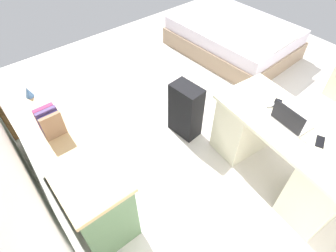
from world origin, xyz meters
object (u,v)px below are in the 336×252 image
object	(u,v)px
suitcase_black	(186,111)
cell_phone_near_laptop	(320,142)
desk	(282,151)
laptop	(290,120)
office_chair	(330,114)
cell_phone_by_mouse	(277,103)
bed	(233,37)
figurine_small	(28,92)
credenza	(67,159)
computer_mouse	(270,104)

from	to	relation	value
suitcase_black	cell_phone_near_laptop	distance (m)	1.41
cell_phone_near_laptop	desk	bearing A→B (deg)	-21.23
desk	laptop	world-z (taller)	laptop
office_chair	cell_phone_by_mouse	bearing A→B (deg)	66.86
bed	suitcase_black	size ratio (longest dim) A/B	2.91
suitcase_black	figurine_small	size ratio (longest dim) A/B	6.16
figurine_small	cell_phone_by_mouse	bearing A→B (deg)	-130.25
desk	bed	world-z (taller)	desk
credenza	bed	distance (m)	3.29
desk	office_chair	world-z (taller)	office_chair
cell_phone_by_mouse	laptop	bearing A→B (deg)	125.61
desk	figurine_small	size ratio (longest dim) A/B	13.62
bed	figurine_small	size ratio (longest dim) A/B	17.90
office_chair	laptop	world-z (taller)	laptop
suitcase_black	cell_phone_by_mouse	world-z (taller)	cell_phone_by_mouse
cell_phone_by_mouse	figurine_small	distance (m)	2.38
laptop	cell_phone_near_laptop	world-z (taller)	laptop
desk	credenza	xyz separation A→B (m)	(1.22, 1.69, 0.00)
office_chair	cell_phone_near_laptop	bearing A→B (deg)	104.98
desk	computer_mouse	distance (m)	0.48
cell_phone_near_laptop	office_chair	bearing A→B (deg)	-98.45
laptop	cell_phone_by_mouse	bearing A→B (deg)	-32.59
laptop	cell_phone_near_laptop	bearing A→B (deg)	-175.48
office_chair	bed	distance (m)	2.11
cell_phone_by_mouse	figurine_small	bearing A→B (deg)	27.95
credenza	cell_phone_by_mouse	xyz separation A→B (m)	(-0.95, -1.82, 0.36)
bed	laptop	world-z (taller)	laptop
office_chair	figurine_small	world-z (taller)	office_chair
bed	figurine_small	distance (m)	3.27
laptop	computer_mouse	world-z (taller)	laptop
suitcase_black	office_chair	bearing A→B (deg)	-139.39
laptop	cell_phone_by_mouse	world-z (taller)	laptop
desk	suitcase_black	distance (m)	1.11
suitcase_black	cell_phone_by_mouse	bearing A→B (deg)	-156.33
bed	cell_phone_by_mouse	world-z (taller)	cell_phone_by_mouse
desk	cell_phone_by_mouse	distance (m)	0.47
office_chair	cell_phone_near_laptop	xyz separation A→B (m)	(-0.22, 0.82, 0.34)
cell_phone_by_mouse	suitcase_black	bearing A→B (deg)	7.59
suitcase_black	laptop	bearing A→B (deg)	-169.16
credenza	figurine_small	bearing A→B (deg)	0.15
computer_mouse	cell_phone_near_laptop	xyz separation A→B (m)	(-0.55, 0.04, -0.01)
suitcase_black	cell_phone_near_laptop	xyz separation A→B (m)	(-1.31, -0.33, 0.42)
suitcase_black	desk	bearing A→B (deg)	-169.14
office_chair	figurine_small	size ratio (longest dim) A/B	8.55
bed	desk	bearing A→B (deg)	142.22
laptop	cell_phone_by_mouse	distance (m)	0.27
bed	computer_mouse	bearing A→B (deg)	138.56
desk	laptop	distance (m)	0.41
computer_mouse	figurine_small	distance (m)	2.31
cell_phone_near_laptop	figurine_small	world-z (taller)	figurine_small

